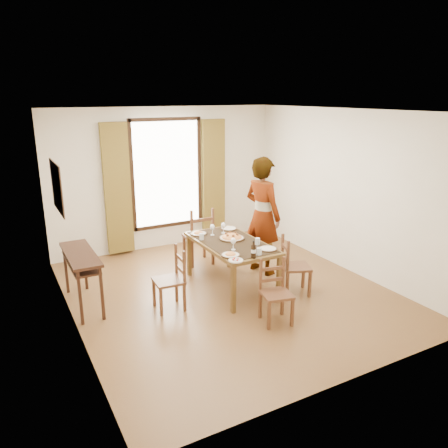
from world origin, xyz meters
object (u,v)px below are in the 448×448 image
man (263,216)px  dining_table (231,246)px  pasta_platter (232,236)px  console_table (81,261)px

man → dining_table: bearing=98.5°
dining_table → pasta_platter: 0.18m
console_table → pasta_platter: size_ratio=3.00×
dining_table → man: 0.89m
man → pasta_platter: 0.76m
console_table → pasta_platter: pasta_platter is taller
pasta_platter → console_table: bearing=170.8°
console_table → man: (2.93, -0.14, 0.30)m
man → pasta_platter: bearing=92.9°
dining_table → man: (0.78, 0.32, 0.30)m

